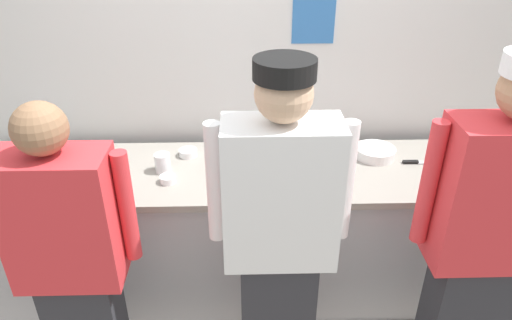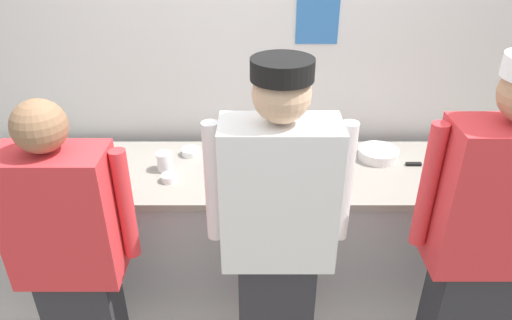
% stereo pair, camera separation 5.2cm
% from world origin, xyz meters
% --- Properties ---
extents(wall_back, '(5.09, 0.11, 2.78)m').
position_xyz_m(wall_back, '(0.00, 0.86, 1.39)').
color(wall_back, silver).
rests_on(wall_back, ground).
extents(prep_counter, '(3.24, 0.71, 0.88)m').
position_xyz_m(prep_counter, '(0.00, 0.38, 0.44)').
color(prep_counter, '#B2B2B7').
rests_on(prep_counter, ground).
extents(chef_near_left, '(0.59, 0.24, 1.60)m').
position_xyz_m(chef_near_left, '(-0.80, -0.35, 0.85)').
color(chef_near_left, '#2D2D33').
rests_on(chef_near_left, ground).
extents(chef_center, '(0.63, 0.24, 1.74)m').
position_xyz_m(chef_center, '(0.11, -0.31, 0.93)').
color(chef_center, '#2D2D33').
rests_on(chef_center, ground).
extents(chef_far_right, '(0.63, 0.24, 1.77)m').
position_xyz_m(chef_far_right, '(1.00, -0.36, 0.95)').
color(chef_far_right, '#2D2D33').
rests_on(chef_far_right, ground).
extents(plate_stack_front, '(0.24, 0.24, 0.06)m').
position_xyz_m(plate_stack_front, '(0.74, 0.51, 0.91)').
color(plate_stack_front, white).
rests_on(plate_stack_front, prep_counter).
extents(plate_stack_rear, '(0.22, 0.22, 0.10)m').
position_xyz_m(plate_stack_rear, '(-0.90, 0.28, 0.93)').
color(plate_stack_rear, white).
rests_on(plate_stack_rear, prep_counter).
extents(mixing_bowl_steel, '(0.31, 0.31, 0.13)m').
position_xyz_m(mixing_bowl_steel, '(-1.28, 0.40, 0.95)').
color(mixing_bowl_steel, '#B7BABF').
rests_on(mixing_bowl_steel, prep_counter).
extents(sheet_tray, '(0.47, 0.34, 0.02)m').
position_xyz_m(sheet_tray, '(0.04, 0.38, 0.89)').
color(sheet_tray, '#B7BABF').
rests_on(sheet_tray, prep_counter).
extents(squeeze_bottle_primary, '(0.06, 0.06, 0.21)m').
position_xyz_m(squeeze_bottle_primary, '(-1.10, 0.24, 0.98)').
color(squeeze_bottle_primary, '#56A333').
rests_on(squeeze_bottle_primary, prep_counter).
extents(squeeze_bottle_secondary, '(0.06, 0.06, 0.18)m').
position_xyz_m(squeeze_bottle_secondary, '(1.35, 0.22, 0.97)').
color(squeeze_bottle_secondary, '#56A333').
rests_on(squeeze_bottle_secondary, prep_counter).
extents(ramekin_yellow_sauce, '(0.11, 0.11, 0.04)m').
position_xyz_m(ramekin_yellow_sauce, '(-0.38, 0.56, 0.90)').
color(ramekin_yellow_sauce, white).
rests_on(ramekin_yellow_sauce, prep_counter).
extents(ramekin_green_sauce, '(0.09, 0.09, 0.04)m').
position_xyz_m(ramekin_green_sauce, '(-0.46, 0.25, 0.90)').
color(ramekin_green_sauce, white).
rests_on(ramekin_green_sauce, prep_counter).
extents(deli_cup, '(0.09, 0.09, 0.11)m').
position_xyz_m(deli_cup, '(-0.50, 0.37, 0.94)').
color(deli_cup, white).
rests_on(deli_cup, prep_counter).
extents(chefs_knife, '(0.27, 0.03, 0.02)m').
position_xyz_m(chefs_knife, '(1.00, 0.43, 0.89)').
color(chefs_knife, '#B7BABF').
rests_on(chefs_knife, prep_counter).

